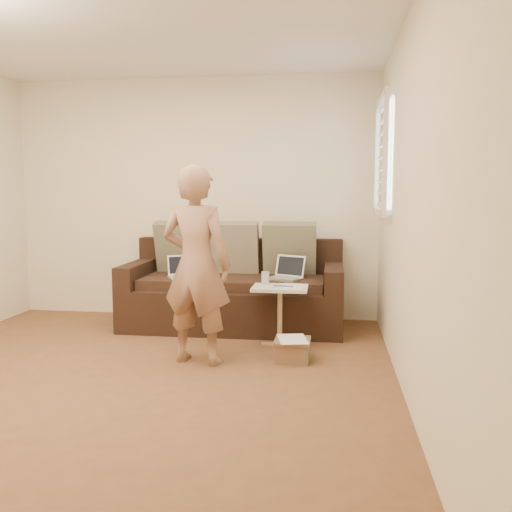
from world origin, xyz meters
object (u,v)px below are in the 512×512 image
Objects in this scene: drinking_glass at (265,278)px; striped_box at (292,350)px; laptop_silver at (284,279)px; person at (196,265)px; sofa at (234,286)px; side_table at (280,316)px; laptop_white at (185,277)px.

drinking_glass reaches higher than striped_box.
person reaches higher than laptop_silver.
laptop_silver is 2.71× the size of drinking_glass.
sofa is at bearing -83.21° from person.
sofa is 4.08× the size of side_table.
striped_box is (1.16, -0.94, -0.43)m from laptop_white.
sofa is at bearing 130.40° from side_table.
person is (0.39, -1.08, 0.28)m from laptop_white.
sofa is 0.70m from drinking_glass.
side_table is 0.49m from striped_box.
side_table is (0.01, -0.52, -0.25)m from laptop_silver.
person reaches higher than sofa.
laptop_white is 0.56× the size of side_table.
sofa is 1.30m from striped_box.
drinking_glass is at bearing -115.59° from person.
sofa is at bearing 125.29° from drinking_glass.
drinking_glass is (0.39, -0.55, 0.17)m from sofa.
laptop_white is 1.16m from side_table.
drinking_glass is at bearing -80.24° from laptop_silver.
laptop_white reaches higher than striped_box.
drinking_glass is at bearing -54.71° from sofa.
laptop_silver reaches higher than striped_box.
side_table is at bearing -49.60° from sofa.
laptop_silver is at bearing -29.42° from laptop_white.
drinking_glass is (-0.14, 0.07, 0.33)m from side_table.
laptop_white is 1.19m from person.
side_table is (0.53, -0.62, -0.16)m from sofa.
person is at bearing -126.52° from drinking_glass.
side_table is 1.86× the size of striped_box.
striped_box is (0.14, -0.43, -0.18)m from side_table.
side_table is (1.01, -0.51, -0.25)m from laptop_white.
drinking_glass is (0.48, 0.65, -0.20)m from person.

